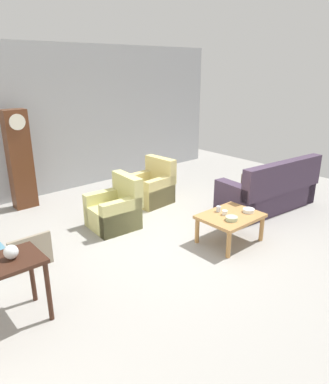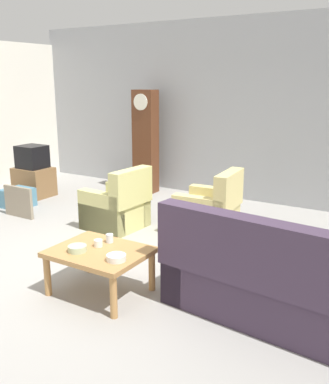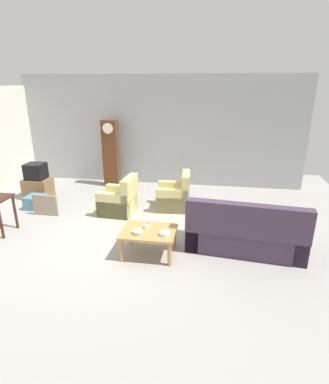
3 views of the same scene
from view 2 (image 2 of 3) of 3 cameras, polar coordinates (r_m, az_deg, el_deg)
name	(u,v)px [view 2 (image 2 of 3)]	position (r m, az deg, el deg)	size (l,w,h in m)	color
ground_plane	(100,259)	(5.45, -8.50, -8.76)	(10.40, 10.40, 0.00)	#999691
garage_door_wall	(223,110)	(8.11, 7.76, 10.62)	(8.40, 0.16, 3.20)	#9EA0A5
couch_floral	(277,286)	(4.10, 14.59, -11.83)	(2.18, 1.08, 1.04)	#423347
armchair_olive_near	(117,208)	(6.43, -6.21, -2.11)	(0.84, 0.81, 0.92)	#CCC67A
armchair_olive_far	(210,212)	(6.23, 6.00, -2.68)	(0.84, 0.82, 0.92)	#D5C379
coffee_table_wood	(100,256)	(4.51, -8.54, -8.34)	(0.96, 0.76, 0.47)	#B27F47
grandfather_clock	(145,142)	(8.38, -2.52, 6.63)	(0.44, 0.30, 1.96)	#562D19
tv_stand_cabinet	(34,182)	(8.55, -16.79, 1.30)	(0.68, 0.52, 0.54)	brown
tv_crt	(32,157)	(8.46, -17.03, 4.46)	(0.48, 0.44, 0.42)	black
framed_picture_leaning	(18,202)	(7.30, -18.66, -1.23)	(0.60, 0.05, 0.50)	gray
storage_box_blue	(18,198)	(7.92, -18.76, -0.73)	(0.45, 0.46, 0.32)	teal
cup_white_porcelain	(98,243)	(4.56, -8.71, -6.67)	(0.09, 0.09, 0.07)	white
cup_blue_rimmed	(110,238)	(4.65, -7.24, -6.06)	(0.08, 0.08, 0.09)	silver
bowl_white_stacked	(116,258)	(4.20, -6.37, -8.57)	(0.19, 0.19, 0.06)	white
bowl_shallow_green	(77,249)	(4.47, -11.40, -7.30)	(0.19, 0.19, 0.06)	#B2C69E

